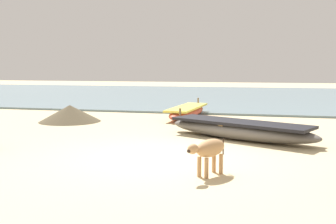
{
  "coord_description": "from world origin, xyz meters",
  "views": [
    {
      "loc": [
        2.08,
        -7.53,
        1.81
      ],
      "look_at": [
        -0.46,
        2.78,
        0.6
      ],
      "focal_mm": 42.13,
      "sensor_mm": 36.0,
      "label": 1
    }
  ],
  "objects": [
    {
      "name": "debris_pile_1",
      "position": [
        -4.23,
        4.36,
        0.28
      ],
      "size": [
        2.81,
        2.81,
        0.56
      ],
      "primitive_type": "cone",
      "rotation": [
        0.0,
        0.0,
        2.61
      ],
      "color": "brown",
      "rests_on": "ground"
    },
    {
      "name": "sea_water",
      "position": [
        0.0,
        17.32,
        0.04
      ],
      "size": [
        60.0,
        20.0,
        0.08
      ],
      "primitive_type": "cube",
      "color": "slate",
      "rests_on": "ground"
    },
    {
      "name": "fishing_boat_2",
      "position": [
        -0.63,
        6.35,
        0.22
      ],
      "size": [
        1.07,
        3.62,
        0.59
      ],
      "rotation": [
        0.0,
        0.0,
        1.5
      ],
      "color": "#B74733",
      "rests_on": "ground"
    },
    {
      "name": "fishing_boat_0",
      "position": [
        1.48,
        2.42,
        0.25
      ],
      "size": [
        4.12,
        2.65,
        0.66
      ],
      "rotation": [
        0.0,
        0.0,
        2.69
      ],
      "color": "#5B5651",
      "rests_on": "ground"
    },
    {
      "name": "ground",
      "position": [
        0.0,
        0.0,
        0.0
      ],
      "size": [
        80.0,
        80.0,
        0.0
      ],
      "primitive_type": "plane",
      "color": "#CCB789"
    },
    {
      "name": "calf_far_tan",
      "position": [
        1.2,
        -1.11,
        0.45
      ],
      "size": [
        0.63,
        0.89,
        0.62
      ],
      "rotation": [
        0.0,
        0.0,
        4.19
      ],
      "color": "tan",
      "rests_on": "ground"
    }
  ]
}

